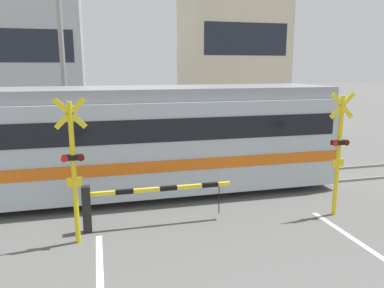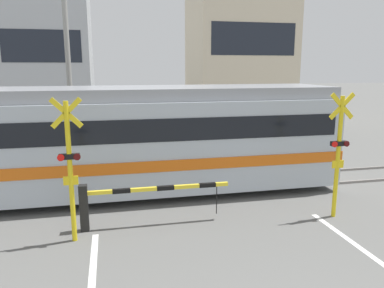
# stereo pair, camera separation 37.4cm
# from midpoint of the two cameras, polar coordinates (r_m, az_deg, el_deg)

# --- Properties ---
(rail_track_near) EXTENTS (50.00, 0.10, 0.08)m
(rail_track_near) POSITION_cam_midpoint_polar(r_m,az_deg,el_deg) (11.69, 0.97, -7.56)
(rail_track_near) COLOR gray
(rail_track_near) RESTS_ON ground_plane
(rail_track_far) EXTENTS (50.00, 0.10, 0.08)m
(rail_track_far) POSITION_cam_midpoint_polar(r_m,az_deg,el_deg) (13.02, -0.49, -5.52)
(rail_track_far) COLOR gray
(rail_track_far) RESTS_ON ground_plane
(commuter_train) EXTENTS (16.20, 2.98, 3.29)m
(commuter_train) POSITION_cam_midpoint_polar(r_m,az_deg,el_deg) (11.69, -16.75, 0.67)
(commuter_train) COLOR #ADB7C1
(commuter_train) RESTS_ON ground_plane
(crossing_barrier_near) EXTENTS (3.69, 0.20, 1.15)m
(crossing_barrier_near) POSITION_cam_midpoint_polar(r_m,az_deg,el_deg) (9.33, -9.46, -8.17)
(crossing_barrier_near) COLOR black
(crossing_barrier_near) RESTS_ON ground_plane
(crossing_barrier_far) EXTENTS (3.69, 0.20, 1.15)m
(crossing_barrier_far) POSITION_cam_midpoint_polar(r_m,az_deg,el_deg) (15.62, 5.57, 0.02)
(crossing_barrier_far) COLOR black
(crossing_barrier_far) RESTS_ON ground_plane
(crossing_signal_left) EXTENTS (0.68, 0.15, 3.27)m
(crossing_signal_left) POSITION_cam_midpoint_polar(r_m,az_deg,el_deg) (8.57, -16.94, -2.95)
(crossing_signal_left) COLOR yellow
(crossing_signal_left) RESTS_ON ground_plane
(crossing_signal_right) EXTENTS (0.68, 0.15, 3.27)m
(crossing_signal_right) POSITION_cam_midpoint_polar(r_m,az_deg,el_deg) (10.35, 22.40, -0.85)
(crossing_signal_right) COLOR yellow
(crossing_signal_right) RESTS_ON ground_plane
(pedestrian) EXTENTS (0.38, 0.22, 1.57)m
(pedestrian) POSITION_cam_midpoint_polar(r_m,az_deg,el_deg) (17.69, -4.31, 1.91)
(pedestrian) COLOR #23232D
(pedestrian) RESTS_ON ground_plane
(building_left_of_street) EXTENTS (5.21, 5.65, 9.19)m
(building_left_of_street) POSITION_cam_midpoint_polar(r_m,az_deg,el_deg) (26.39, -20.49, 12.50)
(building_left_of_street) COLOR #B2B7BC
(building_left_of_street) RESTS_ON ground_plane
(building_right_of_street) EXTENTS (6.76, 5.65, 10.26)m
(building_right_of_street) POSITION_cam_midpoint_polar(r_m,az_deg,el_deg) (27.80, 7.58, 14.14)
(building_right_of_street) COLOR beige
(building_right_of_street) RESTS_ON ground_plane
(utility_pole_streetside) EXTENTS (0.22, 0.22, 7.19)m
(utility_pole_streetside) POSITION_cam_midpoint_polar(r_m,az_deg,el_deg) (17.11, -17.65, 10.15)
(utility_pole_streetside) COLOR gray
(utility_pole_streetside) RESTS_ON ground_plane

